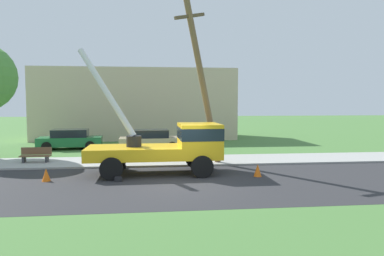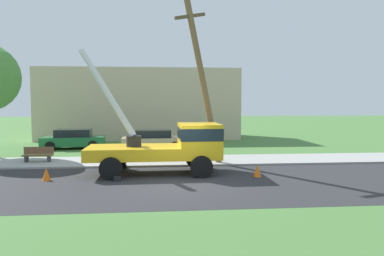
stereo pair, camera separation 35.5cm
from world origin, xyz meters
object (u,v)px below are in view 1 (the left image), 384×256
object	(u,v)px
traffic_cone_ahead	(258,170)
park_bench	(36,156)
leaning_utility_pole	(202,80)
utility_truck	(172,144)
parked_sedan_green	(70,139)
traffic_cone_behind	(46,175)
parked_sedan_tan	(151,140)

from	to	relation	value
traffic_cone_ahead	park_bench	bearing A→B (deg)	157.92
leaning_utility_pole	utility_truck	bearing A→B (deg)	-133.56
leaning_utility_pole	traffic_cone_ahead	bearing A→B (deg)	-53.96
utility_truck	leaning_utility_pole	world-z (taller)	leaning_utility_pole
parked_sedan_green	park_bench	size ratio (longest dim) A/B	2.83
traffic_cone_ahead	traffic_cone_behind	xyz separation A→B (m)	(-9.25, 0.04, 0.00)
leaning_utility_pole	traffic_cone_behind	bearing A→B (deg)	-157.71
traffic_cone_ahead	park_bench	size ratio (longest dim) A/B	0.35
parked_sedan_tan	park_bench	world-z (taller)	parked_sedan_tan
utility_truck	leaning_utility_pole	bearing A→B (deg)	46.44
park_bench	utility_truck	bearing A→B (deg)	-24.40
utility_truck	traffic_cone_behind	xyz separation A→B (m)	(-5.44, -1.16, -1.13)
leaning_utility_pole	traffic_cone_ahead	distance (m)	5.60
traffic_cone_ahead	parked_sedan_tan	bearing A→B (deg)	116.72
leaning_utility_pole	park_bench	bearing A→B (deg)	170.20
parked_sedan_green	park_bench	distance (m)	6.21
utility_truck	parked_sedan_tan	xyz separation A→B (m)	(-1.07, 8.50, -0.70)
leaning_utility_pole	parked_sedan_green	size ratio (longest dim) A/B	1.95
traffic_cone_behind	park_bench	bearing A→B (deg)	112.43
traffic_cone_ahead	parked_sedan_tan	xyz separation A→B (m)	(-4.88, 9.70, 0.43)
traffic_cone_behind	park_bench	distance (m)	4.83
park_bench	parked_sedan_tan	bearing A→B (deg)	39.94
traffic_cone_ahead	parked_sedan_tan	size ratio (longest dim) A/B	0.13
utility_truck	park_bench	world-z (taller)	utility_truck
traffic_cone_ahead	parked_sedan_green	bearing A→B (deg)	134.96
traffic_cone_ahead	leaning_utility_pole	bearing A→B (deg)	126.04
leaning_utility_pole	park_bench	world-z (taller)	leaning_utility_pole
parked_sedan_green	traffic_cone_behind	bearing A→B (deg)	-82.42
leaning_utility_pole	parked_sedan_tan	bearing A→B (deg)	112.06
traffic_cone_ahead	utility_truck	bearing A→B (deg)	162.55
utility_truck	leaning_utility_pole	distance (m)	3.95
traffic_cone_behind	park_bench	size ratio (longest dim) A/B	0.35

